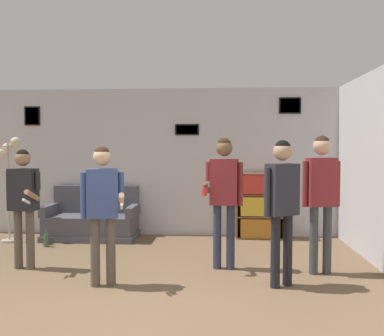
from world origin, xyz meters
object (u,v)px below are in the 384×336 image
person_watcher_holding_cup (224,188)px  bottle_on_floor (46,240)px  person_player_foreground_center (102,201)px  person_spectator_near_bookshelf (282,197)px  couch (92,221)px  person_spectator_far_right (321,188)px  floor_lamp (8,162)px  drinking_cup (268,170)px  person_player_foreground_left (23,196)px  bookshelf (260,206)px

person_watcher_holding_cup → bottle_on_floor: size_ratio=6.00×
person_player_foreground_center → person_spectator_near_bookshelf: bearing=3.1°
person_spectator_near_bookshelf → bottle_on_floor: person_spectator_near_bookshelf is taller
couch → person_spectator_far_right: 4.13m
floor_lamp → drinking_cup: size_ratio=15.98×
couch → floor_lamp: size_ratio=0.90×
person_player_foreground_left → person_spectator_near_bookshelf: person_spectator_near_bookshelf is taller
person_player_foreground_center → person_watcher_holding_cup: bearing=29.2°
bookshelf → person_spectator_near_bookshelf: (0.01, -2.65, 0.47)m
couch → person_spectator_near_bookshelf: size_ratio=0.95×
bookshelf → person_spectator_far_right: 2.25m
person_player_foreground_center → person_spectator_far_right: size_ratio=0.92×
couch → person_watcher_holding_cup: bearing=-37.3°
person_player_foreground_left → couch: bearing=80.4°
floor_lamp → drinking_cup: (4.47, 0.56, -0.15)m
couch → person_player_foreground_center: 2.82m
person_player_foreground_left → person_player_foreground_center: bearing=-26.5°
drinking_cup → person_player_foreground_center: bearing=-128.7°
floor_lamp → person_spectator_near_bookshelf: bearing=-25.8°
person_watcher_holding_cup → person_player_foreground_left: bearing=-176.3°
couch → person_spectator_near_bookshelf: 3.95m
person_spectator_far_right → drinking_cup: 2.16m
couch → drinking_cup: (3.13, 0.19, 0.93)m
floor_lamp → person_watcher_holding_cup: bearing=-21.1°
floor_lamp → bottle_on_floor: bearing=-23.6°
person_player_foreground_center → person_spectator_far_right: 2.74m
couch → floor_lamp: (-1.34, -0.36, 1.07)m
bookshelf → bottle_on_floor: size_ratio=4.00×
drinking_cup → person_spectator_near_bookshelf: bearing=-92.8°
person_player_foreground_left → person_spectator_near_bookshelf: (3.33, -0.51, 0.08)m
couch → bottle_on_floor: bearing=-127.8°
bookshelf → person_spectator_far_right: size_ratio=0.66×
person_spectator_far_right → floor_lamp: bearing=162.4°
couch → drinking_cup: bearing=3.5°
floor_lamp → bottle_on_floor: size_ratio=6.16×
person_watcher_holding_cup → person_spectator_near_bookshelf: person_watcher_holding_cup is taller
bookshelf → floor_lamp: (-4.33, -0.56, 0.79)m
drinking_cup → person_spectator_far_right: bearing=-78.2°
person_watcher_holding_cup → person_spectator_far_right: person_spectator_far_right is taller
couch → drinking_cup: drinking_cup is taller
person_spectator_near_bookshelf → couch: bearing=140.7°
couch → person_player_foreground_center: person_player_foreground_center is taller
person_watcher_holding_cup → person_spectator_near_bookshelf: 0.95m
floor_lamp → person_spectator_far_right: bearing=-17.6°
person_player_foreground_left → person_player_foreground_center: size_ratio=0.98×
bookshelf → bottle_on_floor: bearing=-165.7°
person_spectator_near_bookshelf → bottle_on_floor: size_ratio=5.86×
bookshelf → person_watcher_holding_cup: person_watcher_holding_cup is taller
couch → floor_lamp: floor_lamp is taller
person_player_foreground_left → bottle_on_floor: (-0.22, 1.24, -0.86)m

